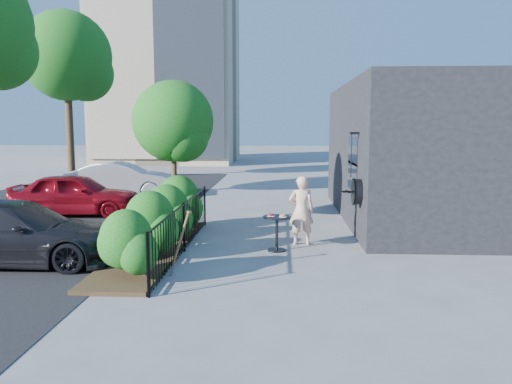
# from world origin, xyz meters

# --- Properties ---
(ground) EXTENTS (120.00, 120.00, 0.00)m
(ground) POSITION_xyz_m (0.00, 0.00, 0.00)
(ground) COLOR gray
(ground) RESTS_ON ground
(shop_building) EXTENTS (6.22, 9.00, 4.00)m
(shop_building) POSITION_xyz_m (5.50, 4.50, 2.00)
(shop_building) COLOR black
(shop_building) RESTS_ON ground
(fence) EXTENTS (0.05, 6.05, 1.10)m
(fence) POSITION_xyz_m (-1.50, 0.00, 0.56)
(fence) COLOR black
(fence) RESTS_ON ground
(planting_bed) EXTENTS (1.30, 6.00, 0.08)m
(planting_bed) POSITION_xyz_m (-2.20, 0.00, 0.04)
(planting_bed) COLOR #382616
(planting_bed) RESTS_ON ground
(shrubs) EXTENTS (1.10, 5.60, 1.24)m
(shrubs) POSITION_xyz_m (-2.10, 0.10, 0.70)
(shrubs) COLOR #124F13
(shrubs) RESTS_ON ground
(patio_tree) EXTENTS (2.20, 2.20, 3.94)m
(patio_tree) POSITION_xyz_m (-2.24, 2.76, 2.76)
(patio_tree) COLOR #3F2B19
(patio_tree) RESTS_ON ground
(street) EXTENTS (9.00, 30.00, 0.01)m
(street) POSITION_xyz_m (-7.00, 3.00, 0.00)
(street) COLOR black
(street) RESTS_ON ground
(street_tree_far) EXTENTS (4.40, 4.40, 8.28)m
(street_tree_far) POSITION_xyz_m (-9.94, 13.96, 5.92)
(street_tree_far) COLOR #3F2B19
(street_tree_far) RESTS_ON ground
(cafe_table) EXTENTS (0.62, 0.62, 0.83)m
(cafe_table) POSITION_xyz_m (0.55, 0.18, 0.54)
(cafe_table) COLOR black
(cafe_table) RESTS_ON ground
(woman) EXTENTS (0.61, 0.41, 1.62)m
(woman) POSITION_xyz_m (1.11, 0.80, 0.81)
(woman) COLOR beige
(woman) RESTS_ON ground
(shovel) EXTENTS (0.43, 0.16, 1.25)m
(shovel) POSITION_xyz_m (-1.25, -1.76, 0.55)
(shovel) COLOR brown
(shovel) RESTS_ON ground
(car_red) EXTENTS (3.98, 1.80, 1.33)m
(car_red) POSITION_xyz_m (-5.76, 4.33, 0.66)
(car_red) COLOR maroon
(car_red) RESTS_ON ground
(car_silver) EXTENTS (4.29, 1.89, 1.37)m
(car_silver) POSITION_xyz_m (-5.64, 8.53, 0.68)
(car_silver) COLOR silver
(car_silver) RESTS_ON ground
(car_darkgrey) EXTENTS (4.43, 1.96, 1.26)m
(car_darkgrey) POSITION_xyz_m (-4.73, -1.11, 0.63)
(car_darkgrey) COLOR black
(car_darkgrey) RESTS_ON ground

